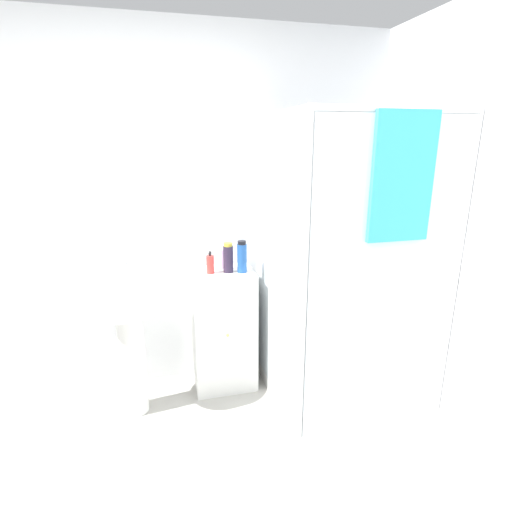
% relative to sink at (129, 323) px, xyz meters
% --- Properties ---
extents(wall_back, '(6.40, 0.06, 2.50)m').
position_rel_sink_xyz_m(wall_back, '(0.22, 0.38, 0.60)').
color(wall_back, silver).
rests_on(wall_back, ground_plane).
extents(shower_enclosure, '(0.97, 1.00, 1.92)m').
position_rel_sink_xyz_m(shower_enclosure, '(1.34, -0.22, -0.15)').
color(shower_enclosure, white).
rests_on(shower_enclosure, ground_plane).
extents(vanity_cabinet, '(0.44, 0.37, 0.88)m').
position_rel_sink_xyz_m(vanity_cabinet, '(0.63, 0.17, -0.20)').
color(vanity_cabinet, silver).
rests_on(vanity_cabinet, ground_plane).
extents(sink, '(0.45, 0.45, 1.03)m').
position_rel_sink_xyz_m(sink, '(0.00, 0.00, 0.00)').
color(sink, white).
rests_on(sink, ground_plane).
extents(soap_dispenser, '(0.05, 0.05, 0.16)m').
position_rel_sink_xyz_m(soap_dispenser, '(0.55, 0.15, 0.30)').
color(soap_dispenser, red).
rests_on(soap_dispenser, vanity_cabinet).
extents(shampoo_bottle_tall_black, '(0.07, 0.07, 0.21)m').
position_rel_sink_xyz_m(shampoo_bottle_tall_black, '(0.67, 0.15, 0.34)').
color(shampoo_bottle_tall_black, '#281E33').
rests_on(shampoo_bottle_tall_black, vanity_cabinet).
extents(shampoo_bottle_blue, '(0.07, 0.07, 0.22)m').
position_rel_sink_xyz_m(shampoo_bottle_blue, '(0.76, 0.12, 0.34)').
color(shampoo_bottle_blue, '#1E4C93').
rests_on(shampoo_bottle_blue, vanity_cabinet).
extents(lotion_bottle_white, '(0.04, 0.04, 0.18)m').
position_rel_sink_xyz_m(lotion_bottle_white, '(0.65, 0.21, 0.31)').
color(lotion_bottle_white, '#B299C6').
rests_on(lotion_bottle_white, vanity_cabinet).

